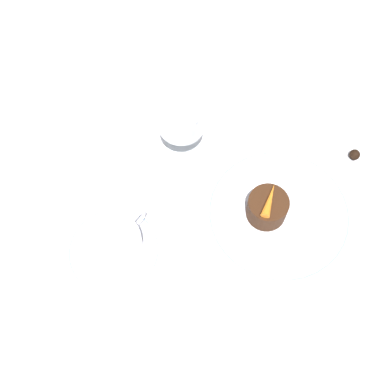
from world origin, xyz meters
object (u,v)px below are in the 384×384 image
object	(u,v)px
coffee_cup	(113,245)
dessert_cake	(267,208)
dinner_plate	(278,215)
wine_glass	(181,119)
fork	(328,140)

from	to	relation	value
coffee_cup	dessert_cake	xyz separation A→B (m)	(0.20, -0.14, -0.00)
dinner_plate	coffee_cup	bearing A→B (deg)	143.91
coffee_cup	wine_glass	distance (m)	0.22
wine_glass	dessert_cake	size ratio (longest dim) A/B	1.80
coffee_cup	fork	xyz separation A→B (m)	(0.38, -0.13, -0.03)
wine_glass	fork	size ratio (longest dim) A/B	0.57
coffee_cup	wine_glass	bearing A→B (deg)	13.13
wine_glass	fork	bearing A→B (deg)	-47.97
fork	dessert_cake	distance (m)	0.18
dinner_plate	fork	bearing A→B (deg)	6.38
wine_glass	dessert_cake	distance (m)	0.19
coffee_cup	fork	bearing A→B (deg)	-19.60
fork	dessert_cake	world-z (taller)	dessert_cake
fork	coffee_cup	bearing A→B (deg)	160.40
dinner_plate	wine_glass	bearing A→B (deg)	89.51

